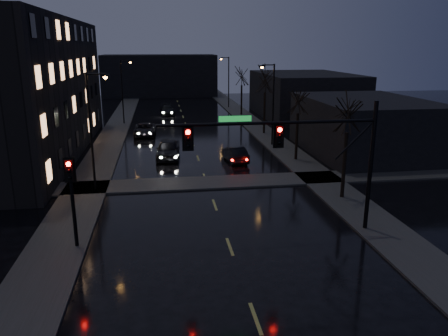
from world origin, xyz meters
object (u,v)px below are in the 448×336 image
object	(u,v)px
oncoming_car_a	(168,149)
lead_car	(235,154)
oncoming_car_c	(145,129)
oncoming_car_d	(167,110)
oncoming_car_b	(169,149)

from	to	relation	value
oncoming_car_a	lead_car	xyz separation A→B (m)	(5.71, -1.95, -0.16)
oncoming_car_a	oncoming_car_c	bearing A→B (deg)	105.46
oncoming_car_a	oncoming_car_d	xyz separation A→B (m)	(0.49, 25.68, -0.13)
oncoming_car_b	oncoming_car_d	distance (m)	25.17
oncoming_car_a	oncoming_car_d	distance (m)	25.69
oncoming_car_b	oncoming_car_d	size ratio (longest dim) A/B	0.89
oncoming_car_c	oncoming_car_d	size ratio (longest dim) A/B	1.03
oncoming_car_d	oncoming_car_b	bearing A→B (deg)	-93.85
oncoming_car_c	oncoming_car_a	bearing A→B (deg)	-76.33
oncoming_car_a	oncoming_car_c	xyz separation A→B (m)	(-2.29, 10.72, -0.14)
oncoming_car_b	oncoming_car_c	xyz separation A→B (m)	(-2.45, 10.20, -0.01)
oncoming_car_c	oncoming_car_d	distance (m)	15.22
oncoming_car_d	lead_car	xyz separation A→B (m)	(5.22, -27.64, -0.03)
oncoming_car_a	lead_car	world-z (taller)	oncoming_car_a
oncoming_car_c	oncoming_car_d	bearing A→B (deg)	81.07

